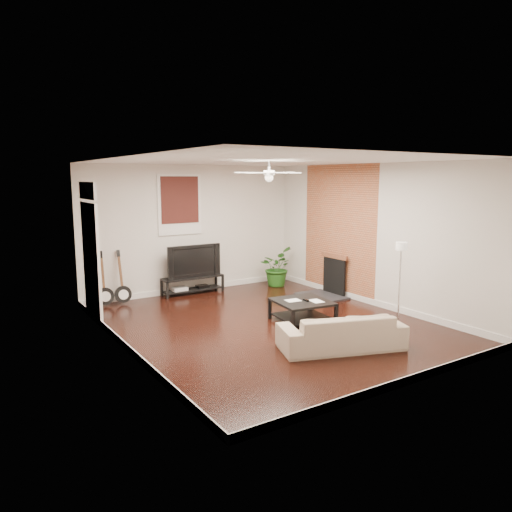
% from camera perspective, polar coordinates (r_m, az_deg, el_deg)
% --- Properties ---
extents(room, '(5.01, 6.01, 2.81)m').
position_cam_1_polar(room, '(8.18, 1.51, 1.35)').
color(room, black).
rests_on(room, ground).
extents(brick_accent, '(0.02, 2.20, 2.80)m').
position_cam_1_polar(brick_accent, '(10.50, 9.71, 2.96)').
color(brick_accent, '#B35E39').
rests_on(brick_accent, floor).
extents(fireplace, '(0.80, 1.10, 0.92)m').
position_cam_1_polar(fireplace, '(10.45, 8.40, -2.26)').
color(fireplace, black).
rests_on(fireplace, floor).
extents(window_back, '(1.00, 0.06, 1.30)m').
position_cam_1_polar(window_back, '(10.59, -8.97, 6.01)').
color(window_back, '#37160F').
rests_on(window_back, wall_back).
extents(door_left, '(0.08, 1.00, 2.50)m').
position_cam_1_polar(door_left, '(8.95, -18.79, 0.56)').
color(door_left, white).
rests_on(door_left, wall_left).
extents(tv_stand, '(1.37, 0.37, 0.38)m').
position_cam_1_polar(tv_stand, '(10.72, -7.46, -3.41)').
color(tv_stand, black).
rests_on(tv_stand, floor).
extents(tv, '(1.23, 0.16, 0.71)m').
position_cam_1_polar(tv, '(10.64, -7.57, -0.51)').
color(tv, black).
rests_on(tv, tv_stand).
extents(coffee_table, '(1.02, 1.02, 0.38)m').
position_cam_1_polar(coffee_table, '(8.62, 5.46, -6.50)').
color(coffee_table, black).
rests_on(coffee_table, floor).
extents(sofa, '(1.97, 1.28, 0.54)m').
position_cam_1_polar(sofa, '(7.37, 10.02, -8.71)').
color(sofa, tan).
rests_on(sofa, floor).
extents(floor_lamp, '(0.31, 0.31, 1.50)m').
position_cam_1_polar(floor_lamp, '(8.26, 16.56, -3.54)').
color(floor_lamp, white).
rests_on(floor_lamp, floor).
extents(potted_plant, '(1.05, 1.07, 0.90)m').
position_cam_1_polar(potted_plant, '(11.37, 2.34, -1.30)').
color(potted_plant, '#235C1A').
rests_on(potted_plant, floor).
extents(guitar_left, '(0.36, 0.28, 1.10)m').
position_cam_1_polar(guitar_left, '(9.98, -17.45, -2.59)').
color(guitar_left, black).
rests_on(guitar_left, floor).
extents(guitar_right, '(0.34, 0.24, 1.10)m').
position_cam_1_polar(guitar_right, '(10.04, -15.48, -2.43)').
color(guitar_right, black).
rests_on(guitar_right, floor).
extents(ceiling_fan, '(1.24, 1.24, 0.32)m').
position_cam_1_polar(ceiling_fan, '(8.11, 1.55, 9.78)').
color(ceiling_fan, white).
rests_on(ceiling_fan, ceiling).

